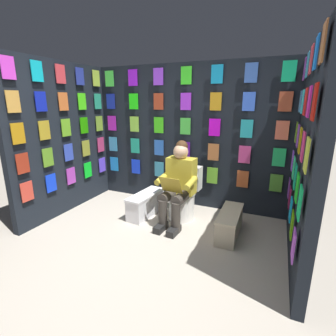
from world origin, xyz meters
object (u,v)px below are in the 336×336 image
at_px(toilet, 184,196).
at_px(person_reading, 178,183).
at_px(comic_longbox_far, 229,224).
at_px(comic_longbox_near, 146,204).

relative_size(toilet, person_reading, 0.65).
relative_size(person_reading, comic_longbox_far, 1.60).
relative_size(person_reading, comic_longbox_near, 1.59).
height_order(person_reading, comic_longbox_near, person_reading).
distance_m(person_reading, comic_longbox_far, 0.87).
bearing_deg(comic_longbox_far, comic_longbox_near, -4.93).
distance_m(toilet, person_reading, 0.35).
bearing_deg(comic_longbox_near, comic_longbox_far, -178.60).
height_order(person_reading, comic_longbox_far, person_reading).
xyz_separation_m(toilet, comic_longbox_far, (-0.74, 0.29, -0.16)).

